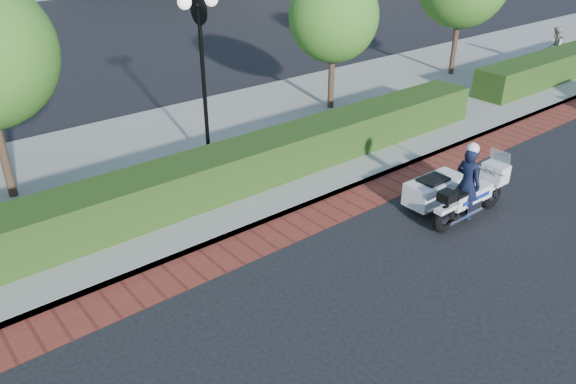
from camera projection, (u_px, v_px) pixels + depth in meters
ground at (312, 273)px, 10.55m from camera, size 120.00×120.00×0.00m
brick_strip at (264, 239)px, 11.58m from camera, size 60.00×1.00×0.01m
sidewalk at (161, 166)px, 14.65m from camera, size 60.00×8.00×0.15m
hedge_main at (208, 177)px, 12.73m from camera, size 18.00×1.20×1.00m
hedge_far at (562, 63)px, 21.67m from camera, size 10.00×1.20×1.00m
lamppost at (202, 55)px, 13.33m from camera, size 1.02×0.70×4.21m
tree_c at (334, 17)px, 17.26m from camera, size 2.80×2.80×4.30m
police_motorcycle at (455, 189)px, 12.21m from camera, size 2.29×1.61×1.86m
pedestrian at (554, 48)px, 22.59m from camera, size 0.91×0.77×1.66m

